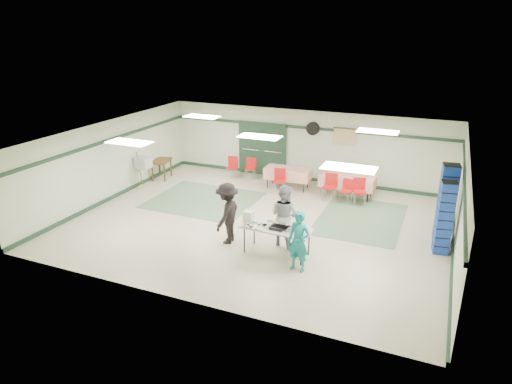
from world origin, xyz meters
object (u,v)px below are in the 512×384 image
at_px(volunteer_grey, 284,215).
at_px(volunteer_dark, 227,213).
at_px(serving_table, 277,229).
at_px(volunteer_teal, 299,241).
at_px(office_printer, 143,163).
at_px(chair_c, 359,188).
at_px(chair_loose_b, 232,165).
at_px(chair_loose_a, 251,166).
at_px(chair_a, 347,188).
at_px(chair_d, 280,178).
at_px(dining_table_a, 347,181).
at_px(dining_table_b, 288,173).
at_px(broom, 140,170).
at_px(crate_stack_blue_b, 446,204).
at_px(crate_stack_blue_a, 445,218).
at_px(printer_table, 161,163).
at_px(crate_stack_red, 446,200).
at_px(chair_b, 330,184).

distance_m(volunteer_grey, volunteer_dark, 1.55).
xyz_separation_m(serving_table, volunteer_teal, (0.78, -0.56, 0.05)).
bearing_deg(office_printer, chair_c, 13.51).
bearing_deg(chair_loose_b, chair_loose_a, 5.75).
distance_m(chair_a, chair_d, 2.43).
distance_m(volunteer_dark, chair_d, 4.31).
height_order(chair_loose_a, chair_loose_b, chair_loose_b).
xyz_separation_m(chair_a, chair_c, (0.42, 0.01, 0.05)).
bearing_deg(chair_loose_b, chair_d, -30.42).
xyz_separation_m(dining_table_a, dining_table_b, (-2.20, -0.00, -0.00)).
bearing_deg(volunteer_dark, broom, -121.13).
height_order(serving_table, broom, broom).
height_order(dining_table_b, chair_a, chair_a).
bearing_deg(crate_stack_blue_b, chair_c, 143.47).
bearing_deg(crate_stack_blue_a, chair_a, 139.32).
bearing_deg(volunteer_dark, dining_table_b, 177.30).
distance_m(volunteer_grey, dining_table_b, 4.64).
xyz_separation_m(chair_a, crate_stack_blue_b, (3.09, -1.98, 0.63)).
bearing_deg(serving_table, printer_table, 149.52).
height_order(dining_table_a, crate_stack_red, crate_stack_red).
height_order(serving_table, office_printer, office_printer).
bearing_deg(chair_loose_b, dining_table_a, -13.49).
relative_size(volunteer_dark, broom, 1.25).
bearing_deg(chair_d, volunteer_teal, -77.78).
relative_size(dining_table_a, dining_table_b, 1.12).
height_order(chair_a, chair_loose_a, chair_loose_a).
bearing_deg(chair_loose_a, printer_table, -167.28).
distance_m(volunteer_dark, dining_table_b, 4.87).
relative_size(volunteer_teal, office_printer, 3.02).
bearing_deg(printer_table, office_printer, -104.06).
relative_size(volunteer_grey, crate_stack_blue_b, 0.77).
bearing_deg(dining_table_a, printer_table, -172.00).
relative_size(chair_b, chair_loose_b, 1.08).
xyz_separation_m(crate_stack_blue_a, crate_stack_red, (0.00, 1.76, -0.13)).
relative_size(volunteer_teal, crate_stack_blue_b, 0.69).
xyz_separation_m(chair_d, crate_stack_red, (5.52, -0.90, 0.32)).
height_order(chair_d, crate_stack_red, crate_stack_red).
relative_size(serving_table, printer_table, 1.78).
bearing_deg(chair_a, printer_table, -166.40).
bearing_deg(volunteer_teal, crate_stack_blue_b, 52.91).
xyz_separation_m(chair_a, crate_stack_blue_a, (3.09, -2.66, 0.50)).
height_order(dining_table_a, printer_table, dining_table_a).
bearing_deg(broom, crate_stack_red, 4.62).
bearing_deg(office_printer, volunteer_dark, -27.74).
bearing_deg(dining_table_b, crate_stack_blue_a, -33.29).
bearing_deg(chair_b, crate_stack_red, -11.52).
xyz_separation_m(volunteer_dark, chair_loose_a, (-1.64, 5.35, -0.35)).
bearing_deg(office_printer, broom, -115.50).
relative_size(chair_a, chair_loose_a, 0.98).
relative_size(serving_table, volunteer_grey, 1.08).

